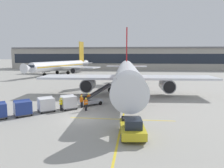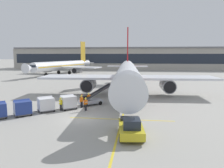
{
  "view_description": "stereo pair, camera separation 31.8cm",
  "coord_description": "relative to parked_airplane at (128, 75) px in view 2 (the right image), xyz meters",
  "views": [
    {
      "loc": [
        6.08,
        -23.25,
        7.32
      ],
      "look_at": [
        2.59,
        7.85,
        3.04
      ],
      "focal_mm": 34.53,
      "sensor_mm": 36.0,
      "label": 1
    },
    {
      "loc": [
        6.4,
        -23.21,
        7.32
      ],
      "look_at": [
        2.59,
        7.85,
        3.04
      ],
      "focal_mm": 34.53,
      "sensor_mm": 36.0,
      "label": 2
    }
  ],
  "objects": [
    {
      "name": "parked_airplane",
      "position": [
        0.0,
        0.0,
        0.0
      ],
      "size": [
        31.5,
        41.28,
        13.94
      ],
      "color": "silver",
      "rests_on": "ground"
    },
    {
      "name": "baggage_cart_third",
      "position": [
        -11.9,
        -15.11,
        -2.7
      ],
      "size": [
        2.62,
        2.5,
        1.91
      ],
      "color": "#515156",
      "rests_on": "ground"
    },
    {
      "name": "ground_crew_by_loader",
      "position": [
        -4.88,
        -11.97,
        -2.7
      ],
      "size": [
        0.46,
        0.43,
        1.74
      ],
      "color": "black",
      "rests_on": "ground"
    },
    {
      "name": "distant_airplane",
      "position": [
        -26.17,
        38.68,
        -0.46
      ],
      "size": [
        30.01,
        37.5,
        12.86
      ],
      "color": "silver",
      "rests_on": "ground"
    },
    {
      "name": "ground_plane",
      "position": [
        -4.48,
        -15.74,
        -3.7
      ],
      "size": [
        600.0,
        600.0,
        0.0
      ],
      "primitive_type": "plane",
      "color": "#9E9B93"
    },
    {
      "name": "apron_guidance_line_lead_in",
      "position": [
        0.15,
        -0.73,
        -3.69
      ],
      "size": [
        0.2,
        110.0,
        0.01
      ],
      "color": "yellow",
      "rests_on": "ground"
    },
    {
      "name": "apron_guidance_line_stop_bar",
      "position": [
        0.04,
        -15.26,
        -3.69
      ],
      "size": [
        12.0,
        0.2,
        0.01
      ],
      "color": "yellow",
      "rests_on": "ground"
    },
    {
      "name": "belt_loader",
      "position": [
        -4.74,
        -8.51,
        -2.84
      ],
      "size": [
        4.87,
        4.41,
        2.95
      ],
      "color": "#A3A8B2",
      "rests_on": "ground"
    },
    {
      "name": "baggage_cart_second",
      "position": [
        -9.88,
        -12.99,
        -2.7
      ],
      "size": [
        2.62,
        2.5,
        1.91
      ],
      "color": "#515156",
      "rests_on": "ground"
    },
    {
      "name": "terminal_building",
      "position": [
        -3.38,
        74.4,
        1.74
      ],
      "size": [
        117.11,
        18.56,
        10.97
      ],
      "color": "#A8A399",
      "rests_on": "ground"
    },
    {
      "name": "pushback_tug",
      "position": [
        1.34,
        -20.27,
        -2.87
      ],
      "size": [
        2.56,
        4.6,
        1.83
      ],
      "color": "gold",
      "rests_on": "ground"
    },
    {
      "name": "ground_crew_marshaller",
      "position": [
        -8.13,
        -12.39,
        -2.7
      ],
      "size": [
        0.47,
        0.42,
        1.74
      ],
      "color": "black",
      "rests_on": "ground"
    },
    {
      "name": "ground_crew_by_carts",
      "position": [
        -5.24,
        -8.64,
        -2.7
      ],
      "size": [
        0.57,
        0.27,
        1.74
      ],
      "color": "#514C42",
      "rests_on": "ground"
    },
    {
      "name": "safety_cone_nose_mark",
      "position": [
        -7.75,
        -3.39,
        -3.38
      ],
      "size": [
        0.58,
        0.58,
        0.66
      ],
      "color": "black",
      "rests_on": "ground"
    },
    {
      "name": "baggage_cart_lead",
      "position": [
        -7.4,
        -11.45,
        -2.7
      ],
      "size": [
        2.62,
        2.5,
        1.91
      ],
      "color": "#515156",
      "rests_on": "ground"
    },
    {
      "name": "safety_cone_engine_keepout",
      "position": [
        -6.38,
        -3.02,
        -3.4
      ],
      "size": [
        0.54,
        0.54,
        0.62
      ],
      "color": "black",
      "rests_on": "ground"
    },
    {
      "name": "ground_crew_wingwalker",
      "position": [
        -5.82,
        -10.52,
        -2.7
      ],
      "size": [
        0.42,
        0.47,
        1.74
      ],
      "color": "black",
      "rests_on": "ground"
    },
    {
      "name": "safety_cone_wingtip",
      "position": [
        -7.47,
        -3.96,
        -3.31
      ],
      "size": [
        0.7,
        0.7,
        0.79
      ],
      "color": "black",
      "rests_on": "ground"
    }
  ]
}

